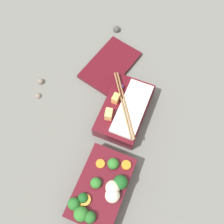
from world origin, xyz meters
name	(u,v)px	position (x,y,z in m)	size (l,w,h in m)	color
ground_plane	(109,150)	(0.00, 0.00, 0.00)	(3.00, 3.00, 0.00)	slate
bento_tray_vegetable	(102,189)	(-0.12, -0.03, 0.03)	(0.21, 0.13, 0.08)	#510F19
bento_tray_rice	(124,109)	(0.13, 0.00, 0.03)	(0.21, 0.13, 0.08)	#510F19
bento_lid	(110,65)	(0.28, 0.11, 0.01)	(0.20, 0.12, 0.01)	#510F19
pebble_0	(41,81)	(0.13, 0.30, 0.01)	(0.02, 0.02, 0.02)	#7A6B5B
pebble_1	(38,95)	(0.08, 0.28, 0.00)	(0.02, 0.02, 0.02)	#7A6B5B
pebble_2	(117,29)	(0.43, 0.15, 0.01)	(0.03, 0.03, 0.03)	#474442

